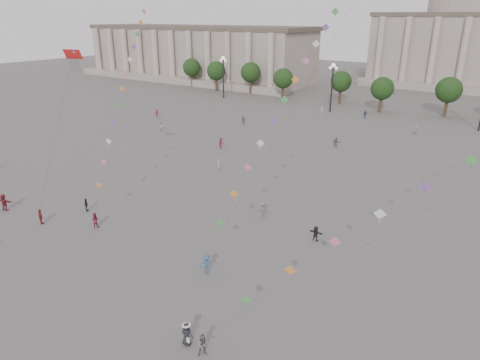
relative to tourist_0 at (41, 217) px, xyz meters
The scene contains 25 objects.
ground 16.99m from the tourist_0, ahead, with size 360.00×360.00×0.00m, color #5A5754.
hall_west 109.89m from the tourist_0, 121.97° to the left, with size 84.00×26.22×17.20m.
hall_central 130.13m from the tourist_0, 82.48° to the left, with size 48.30×34.30×35.50m.
tree_row 79.08m from the tourist_0, 77.60° to the left, with size 137.12×5.12×8.00m.
lamp_post_far_west 74.86m from the tourist_0, 112.09° to the left, with size 2.00×0.90×10.65m.
lamp_post_mid_west 69.44m from the tourist_0, 88.39° to the left, with size 2.00×0.90×10.65m.
person_crowd_0 67.95m from the tourist_0, 80.96° to the left, with size 0.98×0.41×1.67m, color navy.
person_crowd_1 38.95m from the tourist_0, 116.09° to the left, with size 0.86×0.67×1.77m, color beige.
person_crowd_2 49.70m from the tourist_0, 121.26° to the left, with size 1.20×0.69×1.86m, color maroon.
person_crowd_3 28.19m from the tourist_0, 27.70° to the left, with size 1.40×0.45×1.51m, color black.
person_crowd_4 63.42m from the tourist_0, 68.80° to the left, with size 1.56×0.50×1.68m, color silver.
person_crowd_6 23.19m from the tourist_0, 38.70° to the left, with size 1.19×0.68×1.84m, color #5F5E63.
person_crowd_10 65.33m from the tourist_0, 88.56° to the left, with size 0.58×0.38×1.60m, color silver.
person_crowd_12 45.85m from the tourist_0, 72.12° to the left, with size 1.57×0.50×1.69m, color slate.
person_crowd_13 24.18m from the tourist_0, 77.54° to the left, with size 0.61×0.40×1.66m, color #AEADAA.
person_crowd_16 48.45m from the tourist_0, 98.67° to the left, with size 1.04×0.43×1.78m, color slate.
person_crowd_17 32.14m from the tourist_0, 91.59° to the left, with size 1.21×0.70×1.87m, color maroon.
tourist_0 is the anchor object (origin of this frame).
tourist_1 4.83m from the tourist_0, 75.51° to the left, with size 0.89×0.37×1.52m, color black.
tourist_2 6.50m from the tourist_0, behind, with size 1.79×0.57×1.93m, color maroon.
kite_flyer_0 5.90m from the tourist_0, 27.98° to the left, with size 0.77×0.60×1.59m, color maroon.
kite_flyer_1 20.13m from the tourist_0, ahead, with size 1.20×0.69×1.86m, color #355778.
kite_flyer_2 25.99m from the tourist_0, 10.24° to the right, with size 0.76×0.59×1.57m, color slate.
hat_person 24.50m from the tourist_0, 10.63° to the right, with size 0.89×0.64×1.69m.
dragon_kite 16.89m from the tourist_0, 105.40° to the left, with size 2.26×4.48×16.95m.
Camera 1 is at (22.83, -20.09, 20.34)m, focal length 32.00 mm.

